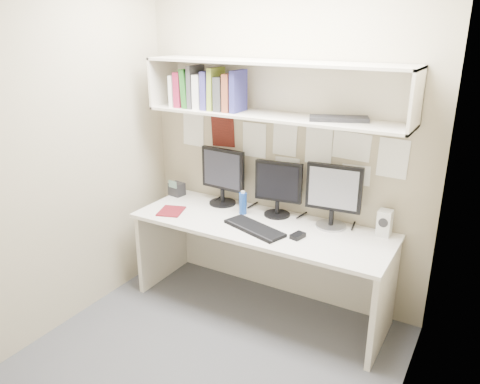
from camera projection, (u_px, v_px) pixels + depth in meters
The scene contains 19 objects.
floor at pixel (217, 351), 3.28m from camera, with size 2.40×2.00×0.01m, color #45454A.
wall_back at pixel (283, 141), 3.66m from camera, with size 2.40×0.02×2.60m, color tan.
wall_front at pixel (87, 235), 2.03m from camera, with size 2.40×0.02×2.60m, color tan.
wall_left at pixel (75, 150), 3.41m from camera, with size 0.02×2.00×2.60m, color tan.
wall_right at pixel (419, 212), 2.28m from camera, with size 0.02×2.00×2.60m, color tan.
desk at pixel (260, 266), 3.69m from camera, with size 2.00×0.70×0.73m.
overhead_hutch at pixel (276, 89), 3.40m from camera, with size 2.00×0.38×0.40m.
pinned_papers at pixel (282, 148), 3.67m from camera, with size 1.92×0.01×0.48m, color white, non-canonical shape.
monitor_left at pixel (223, 174), 3.88m from camera, with size 0.41×0.22×0.48m.
monitor_center at pixel (278, 186), 3.64m from camera, with size 0.38×0.21×0.44m.
monitor_right at pixel (333, 194), 3.43m from camera, with size 0.41×0.23×0.48m.
keyboard at pixel (254, 228), 3.45m from camera, with size 0.50×0.18×0.02m, color black.
mouse at pixel (298, 236), 3.32m from camera, with size 0.07×0.11×0.03m, color black.
speaker at pixel (385, 223), 3.33m from camera, with size 0.10×0.10×0.19m.
blue_bottle at pixel (243, 203), 3.72m from camera, with size 0.06×0.06×0.19m.
maroon_notebook at pixel (171, 211), 3.78m from camera, with size 0.18×0.22×0.01m, color #5E1017.
desk_phone at pixel (177, 189), 4.14m from camera, with size 0.14×0.13×0.15m.
book_stack at pixel (208, 90), 3.60m from camera, with size 0.60×0.20×0.32m.
hutch_tray at pixel (339, 119), 3.19m from camera, with size 0.40×0.15×0.03m, color black.
Camera 1 is at (1.50, -2.26, 2.16)m, focal length 35.00 mm.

